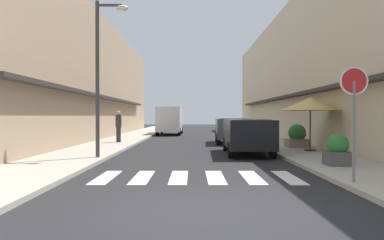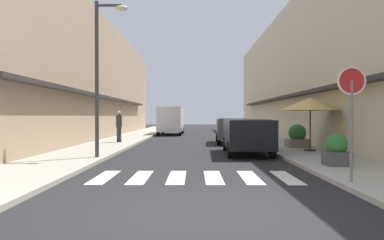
{
  "view_description": "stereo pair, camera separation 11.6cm",
  "coord_description": "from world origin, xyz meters",
  "px_view_note": "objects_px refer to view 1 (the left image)",
  "views": [
    {
      "loc": [
        -0.13,
        -6.43,
        1.6
      ],
      "look_at": [
        -0.16,
        15.63,
        1.37
      ],
      "focal_mm": 34.87,
      "sensor_mm": 36.0,
      "label": 1
    },
    {
      "loc": [
        -0.02,
        -6.43,
        1.6
      ],
      "look_at": [
        -0.16,
        15.63,
        1.37
      ],
      "focal_mm": 34.87,
      "sensor_mm": 36.0,
      "label": 2
    }
  ],
  "objects_px": {
    "parked_car_mid": "(232,128)",
    "planter_corner": "(338,151)",
    "cafe_umbrella": "(311,104)",
    "parked_car_near": "(248,132)",
    "pedestrian_walking_near": "(119,126)",
    "round_street_sign": "(354,94)",
    "delivery_van": "(170,118)",
    "planter_midblock": "(298,137)",
    "street_lamp": "(103,62)"
  },
  "relations": [
    {
      "from": "parked_car_near",
      "to": "street_lamp",
      "type": "height_order",
      "value": "street_lamp"
    },
    {
      "from": "delivery_van",
      "to": "planter_midblock",
      "type": "xyz_separation_m",
      "value": [
        6.91,
        -14.32,
        -0.8
      ]
    },
    {
      "from": "street_lamp",
      "to": "planter_midblock",
      "type": "relative_size",
      "value": 5.11
    },
    {
      "from": "delivery_van",
      "to": "planter_midblock",
      "type": "relative_size",
      "value": 4.94
    },
    {
      "from": "parked_car_mid",
      "to": "pedestrian_walking_near",
      "type": "distance_m",
      "value": 6.52
    },
    {
      "from": "planter_corner",
      "to": "pedestrian_walking_near",
      "type": "xyz_separation_m",
      "value": [
        -8.57,
        9.97,
        0.5
      ]
    },
    {
      "from": "delivery_van",
      "to": "planter_corner",
      "type": "xyz_separation_m",
      "value": [
        6.29,
        -20.87,
        -0.84
      ]
    },
    {
      "from": "cafe_umbrella",
      "to": "pedestrian_walking_near",
      "type": "distance_m",
      "value": 10.68
    },
    {
      "from": "planter_corner",
      "to": "parked_car_near",
      "type": "bearing_deg",
      "value": 115.48
    },
    {
      "from": "parked_car_mid",
      "to": "planter_corner",
      "type": "relative_size",
      "value": 4.31
    },
    {
      "from": "parked_car_mid",
      "to": "pedestrian_walking_near",
      "type": "height_order",
      "value": "pedestrian_walking_near"
    },
    {
      "from": "delivery_van",
      "to": "street_lamp",
      "type": "bearing_deg",
      "value": -94.11
    },
    {
      "from": "delivery_van",
      "to": "pedestrian_walking_near",
      "type": "xyz_separation_m",
      "value": [
        -2.29,
        -10.9,
        -0.34
      ]
    },
    {
      "from": "parked_car_mid",
      "to": "planter_corner",
      "type": "xyz_separation_m",
      "value": [
        2.08,
        -10.6,
        -0.36
      ]
    },
    {
      "from": "parked_car_mid",
      "to": "planter_midblock",
      "type": "xyz_separation_m",
      "value": [
        2.71,
        -4.05,
        -0.32
      ]
    },
    {
      "from": "parked_car_mid",
      "to": "parked_car_near",
      "type": "bearing_deg",
      "value": -90.0
    },
    {
      "from": "planter_corner",
      "to": "planter_midblock",
      "type": "height_order",
      "value": "planter_midblock"
    },
    {
      "from": "parked_car_near",
      "to": "round_street_sign",
      "type": "height_order",
      "value": "round_street_sign"
    },
    {
      "from": "delivery_van",
      "to": "planter_midblock",
      "type": "height_order",
      "value": "delivery_van"
    },
    {
      "from": "delivery_van",
      "to": "cafe_umbrella",
      "type": "bearing_deg",
      "value": -66.77
    },
    {
      "from": "parked_car_mid",
      "to": "delivery_van",
      "type": "height_order",
      "value": "delivery_van"
    },
    {
      "from": "parked_car_near",
      "to": "pedestrian_walking_near",
      "type": "xyz_separation_m",
      "value": [
        -6.49,
        5.59,
        0.14
      ]
    },
    {
      "from": "planter_midblock",
      "to": "pedestrian_walking_near",
      "type": "height_order",
      "value": "pedestrian_walking_near"
    },
    {
      "from": "round_street_sign",
      "to": "planter_midblock",
      "type": "xyz_separation_m",
      "value": [
        1.38,
        9.38,
        -1.5
      ]
    },
    {
      "from": "parked_car_mid",
      "to": "street_lamp",
      "type": "height_order",
      "value": "street_lamp"
    },
    {
      "from": "cafe_umbrella",
      "to": "planter_midblock",
      "type": "distance_m",
      "value": 2.39
    },
    {
      "from": "parked_car_mid",
      "to": "planter_corner",
      "type": "height_order",
      "value": "parked_car_mid"
    },
    {
      "from": "parked_car_near",
      "to": "parked_car_mid",
      "type": "xyz_separation_m",
      "value": [
        0.0,
        6.23,
        -0.0
      ]
    },
    {
      "from": "round_street_sign",
      "to": "cafe_umbrella",
      "type": "distance_m",
      "value": 7.66
    },
    {
      "from": "cafe_umbrella",
      "to": "planter_corner",
      "type": "xyz_separation_m",
      "value": [
        -0.66,
        -4.7,
        -1.55
      ]
    },
    {
      "from": "round_street_sign",
      "to": "delivery_van",
      "type": "bearing_deg",
      "value": 103.13
    },
    {
      "from": "street_lamp",
      "to": "pedestrian_walking_near",
      "type": "distance_m",
      "value": 8.16
    },
    {
      "from": "street_lamp",
      "to": "planter_midblock",
      "type": "xyz_separation_m",
      "value": [
        8.25,
        4.31,
        -2.93
      ]
    },
    {
      "from": "street_lamp",
      "to": "planter_corner",
      "type": "xyz_separation_m",
      "value": [
        7.62,
        -2.25,
        -2.97
      ]
    },
    {
      "from": "planter_corner",
      "to": "cafe_umbrella",
      "type": "bearing_deg",
      "value": 82.05
    },
    {
      "from": "round_street_sign",
      "to": "planter_midblock",
      "type": "relative_size",
      "value": 2.36
    },
    {
      "from": "pedestrian_walking_near",
      "to": "street_lamp",
      "type": "bearing_deg",
      "value": 173.18
    },
    {
      "from": "parked_car_near",
      "to": "cafe_umbrella",
      "type": "relative_size",
      "value": 1.79
    },
    {
      "from": "delivery_van",
      "to": "round_street_sign",
      "type": "bearing_deg",
      "value": -76.87
    },
    {
      "from": "planter_midblock",
      "to": "pedestrian_walking_near",
      "type": "xyz_separation_m",
      "value": [
        -9.2,
        3.41,
        0.46
      ]
    },
    {
      "from": "round_street_sign",
      "to": "cafe_umbrella",
      "type": "bearing_deg",
      "value": 79.36
    },
    {
      "from": "parked_car_near",
      "to": "round_street_sign",
      "type": "distance_m",
      "value": 7.42
    },
    {
      "from": "parked_car_mid",
      "to": "round_street_sign",
      "type": "height_order",
      "value": "round_street_sign"
    },
    {
      "from": "delivery_van",
      "to": "pedestrian_walking_near",
      "type": "distance_m",
      "value": 11.15
    },
    {
      "from": "round_street_sign",
      "to": "planter_corner",
      "type": "relative_size",
      "value": 2.71
    },
    {
      "from": "planter_midblock",
      "to": "pedestrian_walking_near",
      "type": "distance_m",
      "value": 9.82
    },
    {
      "from": "street_lamp",
      "to": "planter_corner",
      "type": "height_order",
      "value": "street_lamp"
    },
    {
      "from": "parked_car_mid",
      "to": "pedestrian_walking_near",
      "type": "relative_size",
      "value": 2.32
    },
    {
      "from": "parked_car_mid",
      "to": "pedestrian_walking_near",
      "type": "bearing_deg",
      "value": -174.37
    },
    {
      "from": "parked_car_near",
      "to": "cafe_umbrella",
      "type": "bearing_deg",
      "value": 6.82
    }
  ]
}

